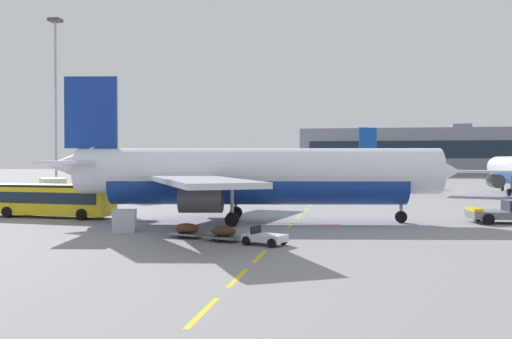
{
  "coord_description": "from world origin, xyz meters",
  "views": [
    {
      "loc": [
        23.26,
        -23.72,
        5.32
      ],
      "look_at": [
        13.81,
        28.39,
        4.31
      ],
      "focal_mm": 39.44,
      "sensor_mm": 36.0,
      "label": 1
    }
  ],
  "objects_px": {
    "uld_cargo_container": "(125,221)",
    "pushback_tug": "(510,212)",
    "airliner_far_center": "(313,167)",
    "fuel_service_truck": "(52,191)",
    "apron_shuttle_bus": "(51,198)",
    "baggage_train": "(224,233)",
    "apron_light_mast_near": "(56,86)",
    "airliner_foreground": "(251,175)",
    "ground_power_truck": "(128,188)"
  },
  "relations": [
    {
      "from": "uld_cargo_container",
      "to": "pushback_tug",
      "type": "bearing_deg",
      "value": 20.38
    },
    {
      "from": "fuel_service_truck",
      "to": "baggage_train",
      "type": "distance_m",
      "value": 35.18
    },
    {
      "from": "baggage_train",
      "to": "uld_cargo_container",
      "type": "xyz_separation_m",
      "value": [
        -8.27,
        3.35,
        0.28
      ]
    },
    {
      "from": "airliner_far_center",
      "to": "uld_cargo_container",
      "type": "relative_size",
      "value": 15.18
    },
    {
      "from": "uld_cargo_container",
      "to": "baggage_train",
      "type": "bearing_deg",
      "value": -22.07
    },
    {
      "from": "airliner_far_center",
      "to": "pushback_tug",
      "type": "bearing_deg",
      "value": -70.02
    },
    {
      "from": "uld_cargo_container",
      "to": "apron_light_mast_near",
      "type": "distance_m",
      "value": 54.76
    },
    {
      "from": "baggage_train",
      "to": "apron_shuttle_bus",
      "type": "bearing_deg",
      "value": 148.54
    },
    {
      "from": "airliner_far_center",
      "to": "airliner_foreground",
      "type": "bearing_deg",
      "value": -90.4
    },
    {
      "from": "apron_shuttle_bus",
      "to": "ground_power_truck",
      "type": "distance_m",
      "value": 20.78
    },
    {
      "from": "pushback_tug",
      "to": "fuel_service_truck",
      "type": "bearing_deg",
      "value": 168.45
    },
    {
      "from": "airliner_foreground",
      "to": "apron_light_mast_near",
      "type": "height_order",
      "value": "apron_light_mast_near"
    },
    {
      "from": "airliner_foreground",
      "to": "fuel_service_truck",
      "type": "relative_size",
      "value": 4.95
    },
    {
      "from": "ground_power_truck",
      "to": "baggage_train",
      "type": "xyz_separation_m",
      "value": [
        20.34,
        -32.33,
        -1.12
      ]
    },
    {
      "from": "apron_shuttle_bus",
      "to": "ground_power_truck",
      "type": "relative_size",
      "value": 1.77
    },
    {
      "from": "pushback_tug",
      "to": "apron_shuttle_bus",
      "type": "xyz_separation_m",
      "value": [
        -39.82,
        -2.58,
        0.85
      ]
    },
    {
      "from": "ground_power_truck",
      "to": "airliner_foreground",
      "type": "bearing_deg",
      "value": -47.02
    },
    {
      "from": "airliner_foreground",
      "to": "pushback_tug",
      "type": "xyz_separation_m",
      "value": [
        21.15,
        3.36,
        -3.05
      ]
    },
    {
      "from": "apron_light_mast_near",
      "to": "baggage_train",
      "type": "bearing_deg",
      "value": -50.36
    },
    {
      "from": "apron_light_mast_near",
      "to": "apron_shuttle_bus",
      "type": "bearing_deg",
      "value": -60.81
    },
    {
      "from": "fuel_service_truck",
      "to": "baggage_train",
      "type": "bearing_deg",
      "value": -42.46
    },
    {
      "from": "ground_power_truck",
      "to": "uld_cargo_container",
      "type": "height_order",
      "value": "ground_power_truck"
    },
    {
      "from": "baggage_train",
      "to": "ground_power_truck",
      "type": "bearing_deg",
      "value": 122.17
    },
    {
      "from": "baggage_train",
      "to": "uld_cargo_container",
      "type": "height_order",
      "value": "uld_cargo_container"
    },
    {
      "from": "baggage_train",
      "to": "airliner_far_center",
      "type": "bearing_deg",
      "value": 89.89
    },
    {
      "from": "apron_shuttle_bus",
      "to": "baggage_train",
      "type": "distance_m",
      "value": 22.25
    },
    {
      "from": "airliner_far_center",
      "to": "apron_light_mast_near",
      "type": "xyz_separation_m",
      "value": [
        -38.45,
        -24.93,
        13.08
      ]
    },
    {
      "from": "airliner_foreground",
      "to": "uld_cargo_container",
      "type": "bearing_deg",
      "value": -136.95
    },
    {
      "from": "apron_shuttle_bus",
      "to": "airliner_far_center",
      "type": "bearing_deg",
      "value": 72.24
    },
    {
      "from": "airliner_foreground",
      "to": "apron_light_mast_near",
      "type": "xyz_separation_m",
      "value": [
        -38.02,
        35.44,
        12.86
      ]
    },
    {
      "from": "pushback_tug",
      "to": "apron_light_mast_near",
      "type": "relative_size",
      "value": 0.23
    },
    {
      "from": "airliner_far_center",
      "to": "baggage_train",
      "type": "height_order",
      "value": "airliner_far_center"
    },
    {
      "from": "fuel_service_truck",
      "to": "airliner_far_center",
      "type": "bearing_deg",
      "value": 61.2
    },
    {
      "from": "airliner_foreground",
      "to": "apron_light_mast_near",
      "type": "bearing_deg",
      "value": 137.02
    },
    {
      "from": "airliner_foreground",
      "to": "airliner_far_center",
      "type": "bearing_deg",
      "value": 89.6
    },
    {
      "from": "fuel_service_truck",
      "to": "uld_cargo_container",
      "type": "xyz_separation_m",
      "value": [
        17.67,
        -20.39,
        -0.85
      ]
    },
    {
      "from": "airliner_foreground",
      "to": "airliner_far_center",
      "type": "relative_size",
      "value": 1.16
    },
    {
      "from": "airliner_foreground",
      "to": "apron_light_mast_near",
      "type": "distance_m",
      "value": 53.54
    },
    {
      "from": "apron_shuttle_bus",
      "to": "apron_light_mast_near",
      "type": "xyz_separation_m",
      "value": [
        -19.36,
        34.65,
        15.06
      ]
    },
    {
      "from": "apron_shuttle_bus",
      "to": "pushback_tug",
      "type": "bearing_deg",
      "value": 3.71
    },
    {
      "from": "apron_shuttle_bus",
      "to": "uld_cargo_container",
      "type": "distance_m",
      "value": 13.53
    },
    {
      "from": "ground_power_truck",
      "to": "apron_light_mast_near",
      "type": "relative_size",
      "value": 0.25
    },
    {
      "from": "pushback_tug",
      "to": "apron_light_mast_near",
      "type": "bearing_deg",
      "value": 151.54
    },
    {
      "from": "pushback_tug",
      "to": "fuel_service_truck",
      "type": "distance_m",
      "value": 47.78
    },
    {
      "from": "pushback_tug",
      "to": "baggage_train",
      "type": "xyz_separation_m",
      "value": [
        -20.87,
        -14.18,
        -0.38
      ]
    },
    {
      "from": "apron_shuttle_bus",
      "to": "baggage_train",
      "type": "bearing_deg",
      "value": -31.46
    },
    {
      "from": "airliner_far_center",
      "to": "apron_light_mast_near",
      "type": "distance_m",
      "value": 47.65
    },
    {
      "from": "pushback_tug",
      "to": "apron_shuttle_bus",
      "type": "distance_m",
      "value": 39.91
    },
    {
      "from": "apron_shuttle_bus",
      "to": "fuel_service_truck",
      "type": "xyz_separation_m",
      "value": [
        -6.99,
        12.14,
        -0.1
      ]
    },
    {
      "from": "airliner_far_center",
      "to": "fuel_service_truck",
      "type": "height_order",
      "value": "airliner_far_center"
    }
  ]
}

